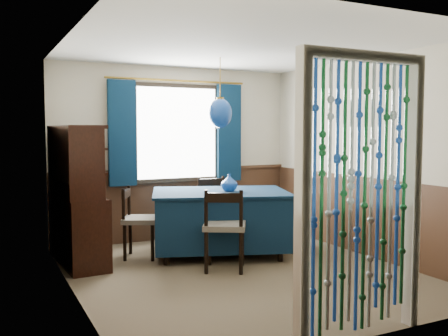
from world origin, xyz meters
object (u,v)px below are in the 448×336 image
chair_left (138,220)px  pendant_lamp (220,113)px  vase_sideboard (78,185)px  bowl_shelf (84,168)px  chair_near (225,227)px  chair_far (215,207)px  sideboard (77,215)px  dining_table (220,218)px  chair_right (292,220)px  vase_table (229,183)px

chair_left → pendant_lamp: bearing=98.2°
chair_left → vase_sideboard: bearing=-88.8°
bowl_shelf → vase_sideboard: bowl_shelf is taller
chair_near → chair_far: 1.53m
sideboard → bowl_shelf: size_ratio=7.69×
dining_table → chair_far: bearing=89.4°
chair_right → sideboard: (-2.60, 0.69, 0.15)m
chair_right → pendant_lamp: pendant_lamp is taller
dining_table → bowl_shelf: bowl_shelf is taller
bowl_shelf → vase_sideboard: 0.51m
chair_near → pendant_lamp: pendant_lamp is taller
vase_table → bowl_shelf: size_ratio=0.94×
pendant_lamp → vase_table: (0.10, -0.06, -0.89)m
chair_left → vase_table: vase_table is taller
pendant_lamp → vase_sideboard: bearing=158.8°
pendant_lamp → vase_table: pendant_lamp is taller
dining_table → chair_far: size_ratio=2.17×
bowl_shelf → vase_sideboard: (0.00, 0.45, -0.23)m
dining_table → chair_far: 0.78m
chair_left → vase_table: 1.23m
dining_table → chair_near: chair_near is taller
chair_left → chair_right: size_ratio=1.10×
chair_far → chair_left: (-1.25, -0.41, -0.02)m
pendant_lamp → bowl_shelf: bearing=173.5°
chair_far → pendant_lamp: pendant_lamp is taller
chair_far → sideboard: size_ratio=0.56×
vase_sideboard → chair_left: bearing=-25.3°
chair_far → chair_right: bearing=125.9°
chair_far → chair_right: chair_far is taller
chair_far → chair_left: size_ratio=1.04×
chair_right → vase_sideboard: 2.76m
chair_near → vase_table: 0.85m
chair_far → vase_sideboard: size_ratio=4.85×
chair_near → chair_left: chair_near is taller
chair_right → dining_table: bearing=89.1°
chair_right → pendant_lamp: bearing=89.1°
chair_right → vase_sideboard: bearing=88.0°
vase_table → bowl_shelf: 1.79m
bowl_shelf → vase_sideboard: bearing=90.0°
pendant_lamp → vase_table: 0.90m
chair_far → vase_table: bearing=83.3°
dining_table → sideboard: bearing=-172.6°
chair_right → bowl_shelf: 2.69m
chair_right → vase_table: vase_table is taller
sideboard → bowl_shelf: 0.61m
chair_right → vase_table: size_ratio=4.01×
dining_table → sideboard: (-1.72, 0.37, 0.11)m
chair_left → pendant_lamp: 1.69m
sideboard → chair_far: bearing=6.8°
chair_near → bowl_shelf: size_ratio=4.39×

